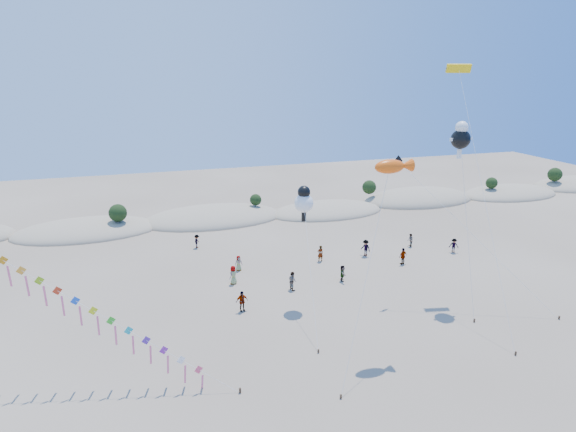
# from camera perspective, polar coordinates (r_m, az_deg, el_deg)

# --- Properties ---
(dune_ridge) EXTENTS (145.30, 11.49, 5.57)m
(dune_ridge) POSITION_cam_1_polar(r_m,az_deg,el_deg) (66.08, -7.94, -0.25)
(dune_ridge) COLOR tan
(dune_ridge) RESTS_ON ground
(kite_train) EXTENTS (24.79, 10.74, 16.14)m
(kite_train) POSITION_cam_1_polar(r_m,az_deg,el_deg) (34.12, -30.46, -4.85)
(kite_train) COLOR #3F2D1E
(kite_train) RESTS_ON ground
(fish_kite) EXTENTS (7.22, 6.09, 13.67)m
(fish_kite) POSITION_cam_1_polar(r_m,az_deg,el_deg) (33.47, 12.41, 5.71)
(fish_kite) COLOR #3F2D1E
(fish_kite) RESTS_ON ground
(cartoon_kite_low) EXTENTS (2.49, 9.12, 10.32)m
(cartoon_kite_low) POSITION_cam_1_polar(r_m,az_deg,el_deg) (39.90, 1.89, 1.80)
(cartoon_kite_low) COLOR #3F2D1E
(cartoon_kite_low) RESTS_ON ground
(cartoon_kite_high) EXTENTS (2.00, 6.06, 15.45)m
(cartoon_kite_high) POSITION_cam_1_polar(r_m,az_deg,el_deg) (42.50, 19.81, 8.79)
(cartoon_kite_high) COLOR #3F2D1E
(cartoon_kite_high) RESTS_ON ground
(parafoil_kite) EXTENTS (3.52, 13.55, 19.95)m
(parafoil_kite) POSITION_cam_1_polar(r_m,az_deg,el_deg) (45.11, 19.69, 15.57)
(parafoil_kite) COLOR #3F2D1E
(parafoil_kite) RESTS_ON ground
(dark_kite) EXTENTS (11.11, 9.14, 12.54)m
(dark_kite) POSITION_cam_1_polar(r_m,az_deg,el_deg) (42.33, 17.62, 1.50)
(dark_kite) COLOR #3F2D1E
(dark_kite) RESTS_ON ground
(beachgoers) EXTENTS (28.11, 17.18, 1.83)m
(beachgoers) POSITION_cam_1_polar(r_m,az_deg,el_deg) (49.40, 4.43, -5.23)
(beachgoers) COLOR slate
(beachgoers) RESTS_ON ground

